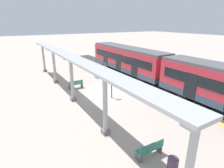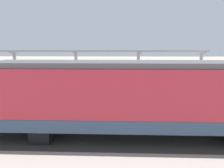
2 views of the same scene
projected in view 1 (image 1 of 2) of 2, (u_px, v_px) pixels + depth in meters
name	position (u px, v px, depth m)	size (l,w,h in m)	color
ground_plane	(108.00, 93.00, 17.69)	(176.00, 176.00, 0.00)	#B1A397
tactile_edge_strip	(138.00, 86.00, 19.49)	(0.43, 29.19, 0.01)	yellow
trackbed	(151.00, 83.00, 20.37)	(3.20, 41.19, 0.01)	#38332D
train_near_carriage	(127.00, 60.00, 23.63)	(2.65, 13.28, 3.48)	#BC2A38
canopy_pillar_nearest	(44.00, 58.00, 24.59)	(1.10, 0.44, 3.76)	slate
canopy_pillar_second	(54.00, 66.00, 19.99)	(1.10, 0.44, 3.76)	slate
canopy_pillar_third	(72.00, 80.00, 15.33)	(1.10, 0.44, 3.76)	slate
canopy_pillar_fourth	(105.00, 105.00, 10.62)	(1.10, 0.44, 3.76)	slate
canopy_beam	(70.00, 57.00, 14.67)	(1.20, 23.67, 0.16)	#A8AAB2
bench_near_end	(150.00, 149.00, 9.18)	(1.50, 0.45, 0.86)	#2A7364
bench_mid_platform	(76.00, 84.00, 18.69)	(1.51, 0.46, 0.86)	#3B8163
trash_bin	(172.00, 167.00, 8.08)	(0.48, 0.48, 0.89)	#503D53
platform_info_sign	(112.00, 84.00, 16.11)	(0.56, 0.10, 2.20)	#4C4C51
passenger_waiting_near_edge	(105.00, 68.00, 22.82)	(0.53, 0.39, 1.66)	gray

